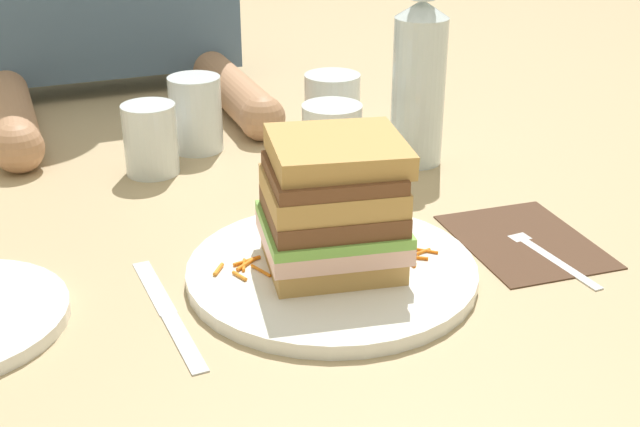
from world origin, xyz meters
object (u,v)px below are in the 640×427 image
Objects in this scene: knife at (169,314)px; napkin_dark at (525,240)px; water_bottle at (419,80)px; empty_tumbler_1 at (151,139)px; fork at (539,247)px; empty_tumbler_0 at (196,114)px; juice_glass at (332,144)px; main_plate at (332,271)px; empty_tumbler_2 at (332,104)px; sandwich at (332,206)px.

napkin_dark is at bearing 1.20° from knife.
water_bottle reaches higher than empty_tumbler_1.
empty_tumbler_0 is at bearing 120.98° from fork.
empty_tumbler_1 is at bearing 157.52° from juice_glass.
empty_tumbler_0 is (-0.25, 0.41, 0.04)m from fork.
juice_glass reaches higher than main_plate.
empty_tumbler_2 is (-0.06, 0.14, -0.06)m from water_bottle.
main_plate is at bearing -85.16° from empty_tumbler_0.
empty_tumbler_1 is (-0.32, 0.33, 0.04)m from napkin_dark.
sandwich is 1.71× the size of empty_tumbler_2.
water_bottle reaches higher than sandwich.
juice_glass is at bearing -112.53° from empty_tumbler_2.
empty_tumbler_2 is (0.06, 0.14, 0.00)m from juice_glass.
empty_tumbler_1 is at bearing 80.91° from knife.
water_bottle is (0.21, 0.24, 0.10)m from main_plate.
fork is at bearing -89.75° from water_bottle.
napkin_dark and knife have the same top height.
fork is at bearing -6.88° from main_plate.
water_bottle is at bearing -30.47° from empty_tumbler_0.
napkin_dark is at bearing -65.11° from juice_glass.
fork is 0.70× the size of water_bottle.
empty_tumbler_0 is (-0.03, 0.38, -0.02)m from sandwich.
empty_tumbler_2 is at bearing -2.16° from empty_tumbler_0.
main_plate is 0.22m from fork.
water_bottle is at bearing 90.25° from fork.
sandwich is at bearing -131.55° from water_bottle.
knife is at bearing -175.92° from main_plate.
juice_glass is at bearing 113.30° from fork.
juice_glass is 0.13m from water_bottle.
water_bottle is at bearing 48.49° from main_plate.
empty_tumbler_2 is at bearing 51.16° from knife.
napkin_dark is 1.99× the size of empty_tumbler_2.
napkin_dark is 1.91× the size of empty_tumbler_1.
knife is at bearing -135.46° from juice_glass.
water_bottle is at bearing -0.39° from juice_glass.
main_plate is at bearing -112.39° from empty_tumbler_2.
juice_glass is 0.22m from empty_tumbler_1.
empty_tumbler_2 is (0.16, 0.38, 0.03)m from main_plate.
fork is at bearing -47.84° from empty_tumbler_1.
main_plate is 0.07m from sandwich.
empty_tumbler_1 is at bearing 107.69° from main_plate.
main_plate is at bearing -72.31° from empty_tumbler_1.
napkin_dark is 1.90× the size of juice_glass.
napkin_dark is at bearing -57.74° from empty_tumbler_0.
empty_tumbler_2 reaches higher than main_plate.
empty_tumbler_1 is at bearing -139.97° from empty_tumbler_0.
sandwich is at bearing 57.51° from main_plate.
juice_glass is (-0.11, 0.24, 0.04)m from napkin_dark.
juice_glass is at bearing 44.54° from knife.
sandwich is 0.26m from juice_glass.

